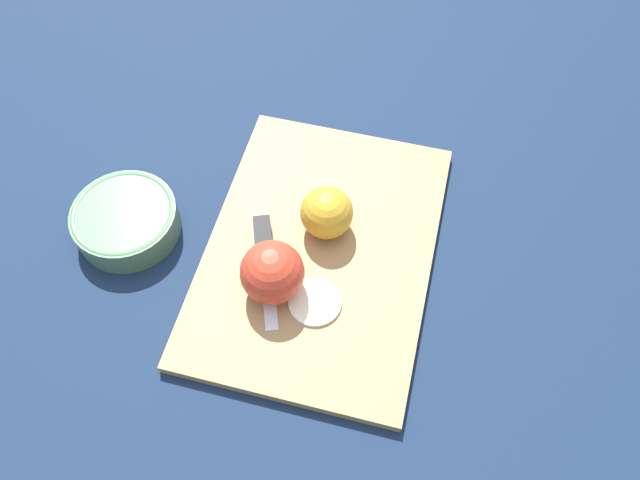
# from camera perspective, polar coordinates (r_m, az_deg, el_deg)

# --- Properties ---
(ground_plane) EXTENTS (4.00, 4.00, 0.00)m
(ground_plane) POSITION_cam_1_polar(r_m,az_deg,el_deg) (0.80, 0.00, -1.32)
(ground_plane) COLOR #14233D
(cutting_board) EXTENTS (0.44, 0.34, 0.02)m
(cutting_board) POSITION_cam_1_polar(r_m,az_deg,el_deg) (0.79, 0.00, -1.05)
(cutting_board) COLOR #A37A4C
(cutting_board) RESTS_ON ground_plane
(apple_half_left) EXTENTS (0.07, 0.07, 0.07)m
(apple_half_left) POSITION_cam_1_polar(r_m,az_deg,el_deg) (0.77, 0.63, 2.50)
(apple_half_left) COLOR gold
(apple_half_left) RESTS_ON cutting_board
(apple_half_right) EXTENTS (0.08, 0.08, 0.08)m
(apple_half_right) POSITION_cam_1_polar(r_m,az_deg,el_deg) (0.73, -4.37, -2.99)
(apple_half_right) COLOR red
(apple_half_right) RESTS_ON cutting_board
(knife) EXTENTS (0.15, 0.05, 0.02)m
(knife) POSITION_cam_1_polar(r_m,az_deg,el_deg) (0.78, -5.10, -0.47)
(knife) COLOR silver
(knife) RESTS_ON cutting_board
(apple_slice) EXTENTS (0.06, 0.06, 0.00)m
(apple_slice) POSITION_cam_1_polar(r_m,az_deg,el_deg) (0.75, -0.78, -5.64)
(apple_slice) COLOR #EFE5C6
(apple_slice) RESTS_ON cutting_board
(bowl) EXTENTS (0.13, 0.13, 0.04)m
(bowl) POSITION_cam_1_polar(r_m,az_deg,el_deg) (0.84, -17.34, 1.79)
(bowl) COLOR #4C704C
(bowl) RESTS_ON ground_plane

